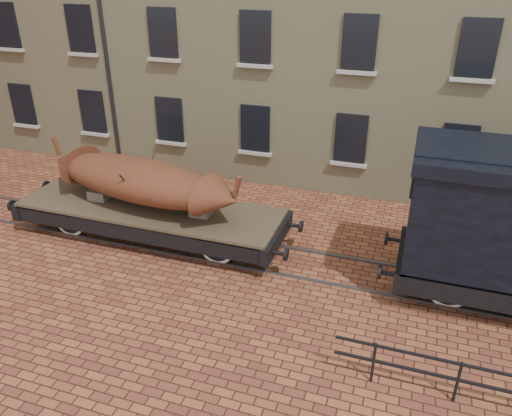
% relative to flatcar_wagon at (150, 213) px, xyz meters
% --- Properties ---
extents(ground, '(90.00, 90.00, 0.00)m').
position_rel_flatcar_wagon_xyz_m(ground, '(4.20, 0.00, -0.86)').
color(ground, brown).
extents(rail_track, '(30.00, 1.52, 0.06)m').
position_rel_flatcar_wagon_xyz_m(rail_track, '(4.20, 0.00, -0.83)').
color(rail_track, '#59595E').
rests_on(rail_track, ground).
extents(flatcar_wagon, '(9.13, 2.48, 1.38)m').
position_rel_flatcar_wagon_xyz_m(flatcar_wagon, '(0.00, 0.00, 0.00)').
color(flatcar_wagon, brown).
rests_on(flatcar_wagon, ground).
extents(iron_boat, '(6.85, 2.81, 1.63)m').
position_rel_flatcar_wagon_xyz_m(iron_boat, '(-0.23, 0.00, 1.06)').
color(iron_boat, maroon).
rests_on(iron_boat, flatcar_wagon).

